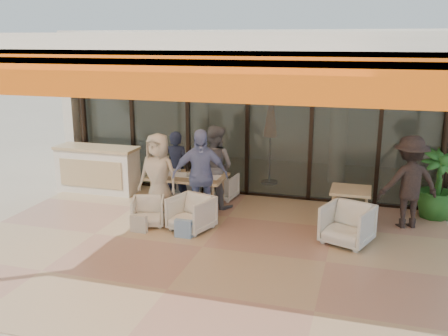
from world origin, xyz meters
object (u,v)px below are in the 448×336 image
object	(u,v)px
dining_table	(187,178)
side_chair	(347,223)
diner_navy	(176,167)
potted_palm	(437,185)
chair_far_left	(185,180)
host_counter	(98,169)
chair_near_left	(148,210)
diner_cream	(158,176)
chair_near_right	(191,212)
side_table	(351,195)
chair_far_right	(222,185)
diner_grey	(215,167)
standing_woman	(409,182)
diner_periwinkle	(200,176)

from	to	relation	value
dining_table	side_chair	distance (m)	3.25
diner_navy	side_chair	distance (m)	3.77
potted_palm	chair_far_left	bearing A→B (deg)	-179.70
host_counter	chair_near_left	world-z (taller)	host_counter
dining_table	diner_cream	xyz separation A→B (m)	(-0.41, -0.46, 0.13)
host_counter	chair_near_left	distance (m)	2.55
chair_near_left	diner_cream	distance (m)	0.73
chair_near_right	side_chair	xyz separation A→B (m)	(2.71, 0.16, 0.03)
chair_far_left	potted_palm	xyz separation A→B (m)	(5.08, 0.03, 0.30)
side_table	diner_cream	bearing A→B (deg)	-173.34
diner_cream	side_chair	xyz separation A→B (m)	(3.55, -0.34, -0.44)
potted_palm	side_table	bearing A→B (deg)	-146.61
diner_cream	side_chair	world-z (taller)	diner_cream
host_counter	potted_palm	distance (m)	7.06
chair_far_right	side_chair	distance (m)	3.22
chair_near_left	diner_grey	xyz separation A→B (m)	(0.84, 1.40, 0.55)
chair_far_right	chair_near_right	size ratio (longest dim) A/B	0.87
host_counter	chair_far_left	bearing A→B (deg)	8.66
dining_table	chair_far_right	xyz separation A→B (m)	(0.43, 0.94, -0.38)
chair_far_left	diner_cream	distance (m)	1.47
diner_grey	potted_palm	xyz separation A→B (m)	(4.24, 0.53, -0.18)
chair_far_right	diner_grey	distance (m)	0.73
chair_far_left	standing_woman	world-z (taller)	standing_woman
chair_near_right	standing_woman	size ratio (longest dim) A/B	0.41
dining_table	chair_far_left	bearing A→B (deg)	113.56
diner_periwinkle	potted_palm	world-z (taller)	diner_periwinkle
dining_table	chair_near_left	size ratio (longest dim) A/B	2.55
diner_grey	host_counter	bearing A→B (deg)	13.11
host_counter	diner_periwinkle	size ratio (longest dim) A/B	1.05
chair_near_right	diner_grey	xyz separation A→B (m)	(0.00, 1.40, 0.49)
chair_far_left	diner_grey	bearing A→B (deg)	133.86
chair_near_left	chair_near_right	world-z (taller)	chair_near_right
chair_near_right	potted_palm	xyz separation A→B (m)	(4.24, 1.93, 0.31)
chair_near_right	standing_woman	xyz separation A→B (m)	(3.69, 1.26, 0.50)
host_counter	side_chair	distance (m)	5.70
chair_far_left	diner_periwinkle	distance (m)	1.71
dining_table	side_chair	xyz separation A→B (m)	(3.13, -0.79, -0.31)
diner_periwinkle	side_table	size ratio (longest dim) A/B	2.37
host_counter	diner_periwinkle	bearing A→B (deg)	-21.41
host_counter	diner_grey	size ratio (longest dim) A/B	1.10
chair_near_right	side_chair	size ratio (longest dim) A/B	0.92
chair_far_left	chair_near_right	bearing A→B (deg)	98.48
chair_near_left	diner_cream	xyz separation A→B (m)	(0.00, 0.50, 0.53)
diner_navy	potted_palm	xyz separation A→B (m)	(5.08, 0.53, -0.10)
chair_far_left	diner_periwinkle	bearing A→B (deg)	105.59
diner_grey	diner_cream	xyz separation A→B (m)	(-0.84, -0.90, -0.02)
host_counter	diner_cream	size ratio (longest dim) A/B	1.13
chair_far_right	chair_near_right	world-z (taller)	chair_near_right
diner_grey	side_chair	world-z (taller)	diner_grey
diner_grey	standing_woman	world-z (taller)	standing_woman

